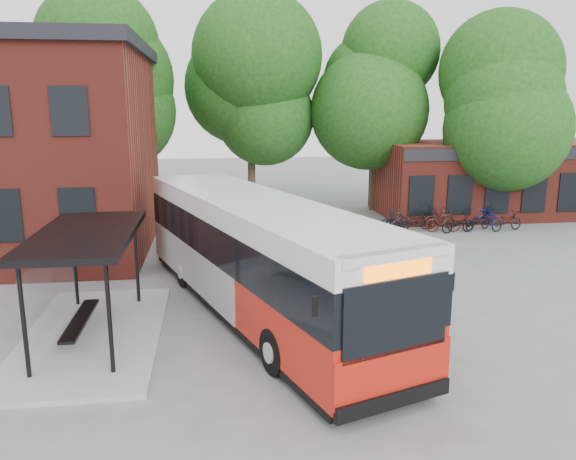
{
  "coord_description": "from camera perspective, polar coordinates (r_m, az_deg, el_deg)",
  "views": [
    {
      "loc": [
        -1.25,
        -15.41,
        6.0
      ],
      "look_at": [
        1.14,
        2.32,
        2.0
      ],
      "focal_mm": 35.0,
      "sensor_mm": 36.0,
      "label": 1
    }
  ],
  "objects": [
    {
      "name": "city_bus",
      "position": [
        16.33,
        -3.21,
        -2.74
      ],
      "size": [
        7.0,
        13.45,
        3.37
      ],
      "primitive_type": null,
      "rotation": [
        0.0,
        0.0,
        0.33
      ],
      "color": "red",
      "rests_on": "ground"
    },
    {
      "name": "ground",
      "position": [
        16.58,
        -2.87,
        -8.62
      ],
      "size": [
        100.0,
        100.0,
        0.0
      ],
      "primitive_type": "plane",
      "color": "slate"
    },
    {
      "name": "bicycle_7",
      "position": [
        30.11,
        18.98,
        1.38
      ],
      "size": [
        1.73,
        0.92,
        1.0
      ],
      "primitive_type": "imported",
      "rotation": [
        0.0,
        0.0,
        1.28
      ],
      "color": "navy",
      "rests_on": "ground"
    },
    {
      "name": "tree_0",
      "position": [
        31.77,
        -16.61,
        11.18
      ],
      "size": [
        7.92,
        7.92,
        11.0
      ],
      "primitive_type": null,
      "color": "#154111",
      "rests_on": "ground"
    },
    {
      "name": "bicycle_0",
      "position": [
        27.19,
        10.0,
        0.66
      ],
      "size": [
        1.87,
        1.15,
        0.93
      ],
      "primitive_type": "imported",
      "rotation": [
        0.0,
        0.0,
        1.9
      ],
      "color": "black",
      "rests_on": "ground"
    },
    {
      "name": "bicycle_1",
      "position": [
        27.75,
        10.77,
        0.99
      ],
      "size": [
        1.8,
        1.14,
        1.05
      ],
      "primitive_type": "imported",
      "rotation": [
        0.0,
        0.0,
        1.98
      ],
      "color": "black",
      "rests_on": "ground"
    },
    {
      "name": "bike_rail",
      "position": [
        28.11,
        14.48,
        0.27
      ],
      "size": [
        5.2,
        0.1,
        0.38
      ],
      "primitive_type": null,
      "color": "black",
      "rests_on": "ground"
    },
    {
      "name": "bicycle_4",
      "position": [
        28.03,
        16.85,
        0.63
      ],
      "size": [
        1.78,
        0.85,
        0.9
      ],
      "primitive_type": "imported",
      "rotation": [
        0.0,
        0.0,
        1.72
      ],
      "color": "black",
      "rests_on": "ground"
    },
    {
      "name": "bicycle_6",
      "position": [
        28.94,
        18.72,
        0.87
      ],
      "size": [
        1.82,
        1.27,
        0.91
      ],
      "primitive_type": "imported",
      "rotation": [
        0.0,
        0.0,
        2.01
      ],
      "color": "black",
      "rests_on": "ground"
    },
    {
      "name": "bicycle_2",
      "position": [
        28.16,
        12.79,
        0.9
      ],
      "size": [
        1.73,
        0.71,
        0.89
      ],
      "primitive_type": "imported",
      "rotation": [
        0.0,
        0.0,
        1.64
      ],
      "color": "black",
      "rests_on": "ground"
    },
    {
      "name": "bicycle_3",
      "position": [
        27.97,
        15.52,
        0.84
      ],
      "size": [
        1.77,
        0.64,
        1.04
      ],
      "primitive_type": "imported",
      "rotation": [
        0.0,
        0.0,
        1.48
      ],
      "color": "#47170E",
      "rests_on": "ground"
    },
    {
      "name": "bicycle_extra_0",
      "position": [
        29.23,
        21.31,
        0.86
      ],
      "size": [
        1.97,
        1.15,
        0.98
      ],
      "primitive_type": "imported",
      "rotation": [
        0.0,
        0.0,
        1.86
      ],
      "color": "black",
      "rests_on": "ground"
    },
    {
      "name": "tree_2",
      "position": [
        32.75,
        8.9,
        11.58
      ],
      "size": [
        7.92,
        7.92,
        11.0
      ],
      "primitive_type": null,
      "color": "#154111",
      "rests_on": "ground"
    },
    {
      "name": "tree_1",
      "position": [
        32.5,
        -3.79,
        11.16
      ],
      "size": [
        7.92,
        7.92,
        10.4
      ],
      "primitive_type": null,
      "color": "#154111",
      "rests_on": "ground"
    },
    {
      "name": "bus_shelter",
      "position": [
        15.46,
        -19.54,
        -5.27
      ],
      "size": [
        3.6,
        7.0,
        2.9
      ],
      "primitive_type": null,
      "color": "black",
      "rests_on": "ground"
    },
    {
      "name": "tree_3",
      "position": [
        30.93,
        20.03,
        9.33
      ],
      "size": [
        7.04,
        7.04,
        9.28
      ],
      "primitive_type": null,
      "color": "#154111",
      "rests_on": "ground"
    },
    {
      "name": "bicycle_5",
      "position": [
        28.79,
        15.16,
        1.2
      ],
      "size": [
        1.83,
        0.86,
        1.06
      ],
      "primitive_type": "imported",
      "rotation": [
        0.0,
        0.0,
        1.78
      ],
      "color": "black",
      "rests_on": "ground"
    },
    {
      "name": "shop_row",
      "position": [
        33.84,
        21.15,
        4.96
      ],
      "size": [
        14.0,
        6.2,
        4.0
      ],
      "primitive_type": null,
      "color": "maroon",
      "rests_on": "ground"
    }
  ]
}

